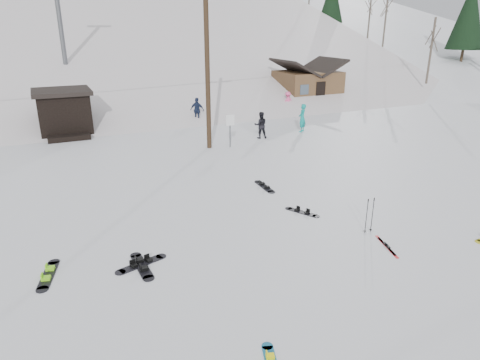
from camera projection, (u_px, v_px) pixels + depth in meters
name	position (u px, v px, depth m)	size (l,w,h in m)	color
ground	(330.00, 287.00, 11.29)	(200.00, 200.00, 0.00)	white
ski_slope	(97.00, 159.00, 62.24)	(60.00, 75.00, 45.00)	silver
ridge_right	(332.00, 133.00, 72.69)	(34.00, 85.00, 36.00)	white
treeline_right	(360.00, 72.00, 61.30)	(20.00, 60.00, 10.00)	black
treeline_crest	(69.00, 59.00, 84.52)	(50.00, 6.00, 10.00)	black
utility_pole	(207.00, 61.00, 22.39)	(2.00, 0.26, 9.00)	#3A2819
trail_sign	(230.00, 125.00, 23.64)	(0.50, 0.09, 1.85)	#595B60
lift_hut	(64.00, 112.00, 26.67)	(3.40, 4.10, 2.75)	black
lift_tower_near	(58.00, 5.00, 32.55)	(2.20, 0.36, 8.00)	#595B60
cabin	(307.00, 86.00, 37.15)	(5.39, 4.40, 3.77)	brown
hero_skis	(387.00, 246.00, 13.32)	(0.50, 1.42, 0.08)	red
ski_poles	(370.00, 215.00, 14.06)	(0.33, 0.09, 1.21)	black
board_scatter_a	(141.00, 264.00, 12.33)	(1.56, 0.67, 0.11)	black
board_scatter_b	(142.00, 266.00, 12.22)	(0.38, 1.71, 0.12)	black
board_scatter_c	(48.00, 274.00, 11.79)	(0.67, 1.67, 0.12)	black
board_scatter_d	(302.00, 212.00, 15.73)	(0.80, 1.28, 0.10)	black
board_scatter_f	(264.00, 186.00, 18.19)	(0.36, 1.64, 0.11)	black
skier_teal	(302.00, 118.00, 27.23)	(0.65, 0.43, 1.78)	#0E8E87
skier_dark	(261.00, 125.00, 25.73)	(0.78, 0.61, 1.60)	black
skier_pink	(288.00, 101.00, 34.01)	(0.97, 0.55, 1.49)	#F65695
skier_navy	(197.00, 110.00, 29.75)	(1.03, 0.43, 1.75)	#19233F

